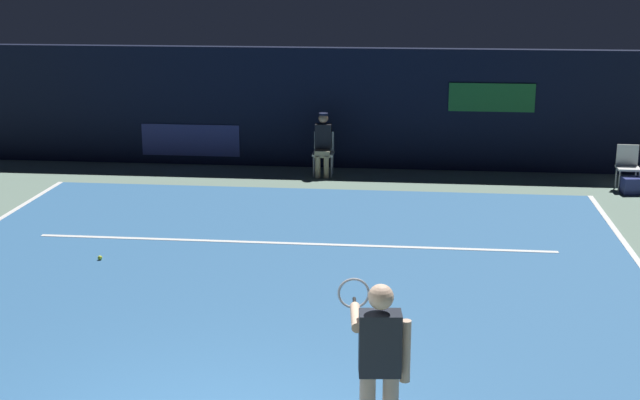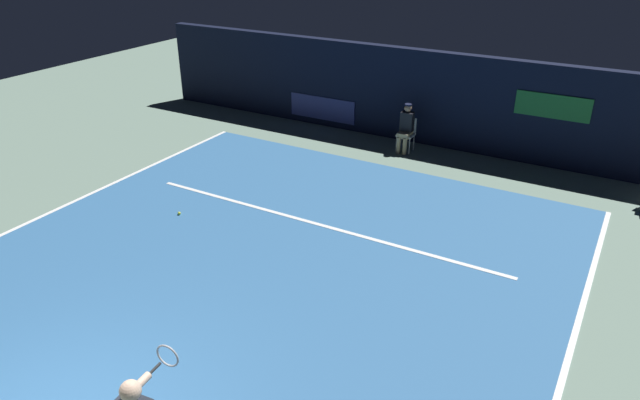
{
  "view_description": "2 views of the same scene",
  "coord_description": "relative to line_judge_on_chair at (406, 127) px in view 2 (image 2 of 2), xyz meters",
  "views": [
    {
      "loc": [
        1.91,
        -6.99,
        4.32
      ],
      "look_at": [
        0.51,
        5.92,
        0.91
      ],
      "focal_mm": 50.46,
      "sensor_mm": 36.0,
      "label": 1
    },
    {
      "loc": [
        5.42,
        -2.7,
        5.82
      ],
      "look_at": [
        0.49,
        5.88,
        0.97
      ],
      "focal_mm": 32.6,
      "sensor_mm": 36.0,
      "label": 2
    }
  ],
  "objects": [
    {
      "name": "line_sideline_right",
      "position": [
        -5.26,
        -6.83,
        -0.67
      ],
      "size": [
        0.1,
        11.19,
        0.01
      ],
      "primitive_type": "cube",
      "color": "white",
      "rests_on": "court_surface"
    },
    {
      "name": "line_sideline_left",
      "position": [
        5.29,
        -6.83,
        -0.67
      ],
      "size": [
        0.1,
        11.19,
        0.01
      ],
      "primitive_type": "cube",
      "color": "white",
      "rests_on": "court_surface"
    },
    {
      "name": "line_service",
      "position": [
        0.02,
        -4.87,
        -0.67
      ],
      "size": [
        8.31,
        0.1,
        0.01
      ],
      "primitive_type": "cube",
      "color": "white",
      "rests_on": "court_surface"
    },
    {
      "name": "court_surface",
      "position": [
        0.02,
        -6.83,
        -0.68
      ],
      "size": [
        10.65,
        11.19,
        0.01
      ],
      "primitive_type": "cube",
      "color": "#336699",
      "rests_on": "ground"
    },
    {
      "name": "tennis_ball",
      "position": [
        -2.75,
        -5.99,
        -0.64
      ],
      "size": [
        0.07,
        0.07,
        0.07
      ],
      "primitive_type": "sphere",
      "color": "#CCE033",
      "rests_on": "court_surface"
    },
    {
      "name": "back_wall",
      "position": [
        0.01,
        0.91,
        0.61
      ],
      "size": [
        17.43,
        0.33,
        2.6
      ],
      "color": "black",
      "rests_on": "ground"
    },
    {
      "name": "ground_plane",
      "position": [
        0.02,
        -6.83,
        -0.69
      ],
      "size": [
        33.7,
        33.7,
        0.0
      ],
      "primitive_type": "plane",
      "color": "slate"
    },
    {
      "name": "line_judge_on_chair",
      "position": [
        0.0,
        0.0,
        0.0
      ],
      "size": [
        0.45,
        0.54,
        1.32
      ],
      "color": "white",
      "rests_on": "ground"
    }
  ]
}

